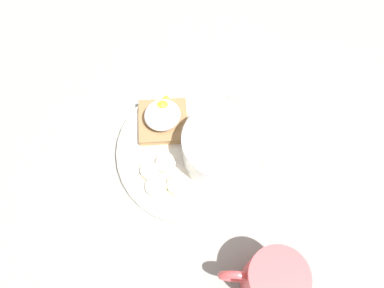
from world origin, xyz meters
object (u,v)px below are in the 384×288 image
at_px(toast_slice, 163,121).
at_px(banana_slice_right, 156,187).
at_px(banana_slice_front, 150,171).
at_px(banana_slice_left, 166,164).
at_px(banana_slice_back, 178,185).
at_px(coffee_mug, 272,280).
at_px(oatmeal_bowl, 221,148).
at_px(poached_egg, 162,114).

distance_m(toast_slice, banana_slice_right, 0.12).
bearing_deg(banana_slice_front, banana_slice_left, -0.43).
distance_m(banana_slice_left, banana_slice_right, 0.04).
bearing_deg(banana_slice_back, banana_slice_front, 125.73).
xyz_separation_m(banana_slice_front, banana_slice_left, (0.03, -0.00, 0.00)).
xyz_separation_m(banana_slice_front, coffee_mug, (0.08, -0.23, 0.03)).
bearing_deg(banana_slice_right, oatmeal_bowl, 0.80).
distance_m(banana_slice_back, banana_slice_right, 0.03).
bearing_deg(banana_slice_front, oatmeal_bowl, -13.23).
xyz_separation_m(banana_slice_right, coffee_mug, (0.08, -0.20, 0.03)).
relative_size(poached_egg, coffee_mug, 0.69).
distance_m(banana_slice_front, coffee_mug, 0.24).
height_order(oatmeal_bowl, banana_slice_right, oatmeal_bowl).
relative_size(toast_slice, banana_slice_left, 3.07).
height_order(toast_slice, banana_slice_right, same).
bearing_deg(banana_slice_left, banana_slice_right, -136.88).
bearing_deg(oatmeal_bowl, banana_slice_right, -179.20).
height_order(banana_slice_front, banana_slice_back, banana_slice_back).
xyz_separation_m(poached_egg, banana_slice_left, (-0.03, -0.07, -0.02)).
height_order(poached_egg, banana_slice_left, poached_egg).
bearing_deg(coffee_mug, oatmeal_bowl, 79.63).
bearing_deg(banana_slice_right, banana_slice_front, 87.24).
relative_size(toast_slice, banana_slice_right, 2.55).
bearing_deg(oatmeal_bowl, banana_slice_back, -169.65).
relative_size(banana_slice_right, coffee_mug, 0.40).
xyz_separation_m(banana_slice_back, coffee_mug, (0.05, -0.19, 0.03)).
xyz_separation_m(poached_egg, banana_slice_back, (-0.03, -0.11, -0.02)).
height_order(toast_slice, poached_egg, poached_egg).
distance_m(oatmeal_bowl, coffee_mug, 0.20).
distance_m(oatmeal_bowl, banana_slice_front, 0.12).
bearing_deg(banana_slice_front, coffee_mug, -71.22).
relative_size(banana_slice_front, banana_slice_back, 0.93).
bearing_deg(toast_slice, banana_slice_front, -129.51).
height_order(banana_slice_front, coffee_mug, coffee_mug).
distance_m(toast_slice, coffee_mug, 0.30).
distance_m(toast_slice, banana_slice_left, 0.08).
distance_m(banana_slice_left, coffee_mug, 0.23).
bearing_deg(poached_egg, oatmeal_bowl, -60.70).
bearing_deg(oatmeal_bowl, coffee_mug, -100.37).
distance_m(oatmeal_bowl, poached_egg, 0.11).
height_order(banana_slice_front, banana_slice_left, same).
bearing_deg(poached_egg, coffee_mug, -86.46).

